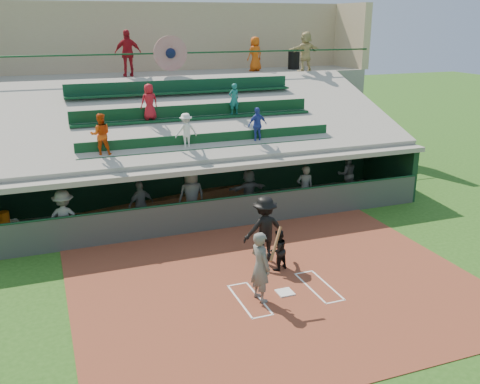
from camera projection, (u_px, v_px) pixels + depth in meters
name	position (u px, v px, depth m)	size (l,w,h in m)	color
ground	(285.00, 293.00, 14.32)	(100.00, 100.00, 0.00)	#255217
dirt_slab	(277.00, 285.00, 14.76)	(11.00, 9.00, 0.02)	brown
home_plate	(285.00, 292.00, 14.31)	(0.43, 0.43, 0.03)	white
batters_box_chalk	(285.00, 293.00, 14.31)	(2.65, 1.85, 0.01)	white
dugout_floor	(209.00, 212.00, 20.32)	(16.00, 3.50, 0.04)	gray
concourse_slab	(166.00, 122.00, 25.62)	(20.00, 3.00, 4.60)	gray
grandstand	(181.00, 135.00, 22.97)	(20.40, 10.40, 7.80)	#464A46
batter_at_plate	(260.00, 266.00, 13.69)	(0.93, 0.81, 1.95)	#545651
catcher	(278.00, 250.00, 15.49)	(0.59, 0.46, 1.22)	black
home_umpire	(265.00, 229.00, 15.97)	(1.31, 0.75, 2.02)	black
dugout_bench	(194.00, 198.00, 21.28)	(13.39, 0.40, 0.40)	#935F35
white_table	(8.00, 232.00, 17.51)	(0.73, 0.55, 0.64)	white
water_cooler	(4.00, 217.00, 17.40)	(0.36, 0.36, 0.36)	#D15C0C
dugout_player_a	(64.00, 218.00, 17.06)	(1.19, 0.68, 1.84)	#61645F
dugout_player_b	(141.00, 204.00, 18.59)	(0.97, 0.40, 1.65)	#5C5F5A
dugout_player_c	(191.00, 196.00, 18.97)	(0.98, 0.63, 2.00)	#525550
dugout_player_d	(249.00, 190.00, 20.19)	(1.49, 0.48, 1.61)	#5B5E59
dugout_player_e	(305.00, 188.00, 20.23)	(0.64, 0.42, 1.75)	#51534F
dugout_player_f	(347.00, 174.00, 22.20)	(0.81, 0.63, 1.67)	#585A55
trash_bin	(294.00, 60.00, 26.92)	(0.58, 0.58, 0.86)	black
concourse_staff_a	(128.00, 53.00, 23.28)	(1.17, 0.49, 1.99)	#A4121D
concourse_staff_b	(255.00, 54.00, 25.80)	(0.79, 0.52, 1.63)	#CA4B0B
concourse_staff_c	(306.00, 51.00, 25.66)	(1.74, 0.55, 1.88)	tan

